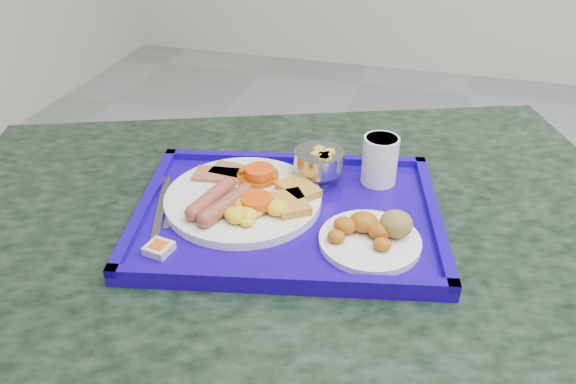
# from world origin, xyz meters

# --- Properties ---
(table) EXTENTS (1.43, 1.19, 0.76)m
(table) POSITION_xyz_m (-1.07, 0.11, 0.56)
(table) COLOR slate
(table) RESTS_ON floor
(tray) EXTENTS (0.56, 0.46, 0.03)m
(tray) POSITION_xyz_m (-1.08, 0.09, 0.77)
(tray) COLOR #18039C
(tray) RESTS_ON table
(main_plate) EXTENTS (0.27, 0.27, 0.04)m
(main_plate) POSITION_xyz_m (-1.15, 0.09, 0.79)
(main_plate) COLOR white
(main_plate) RESTS_ON tray
(bread_plate) EXTENTS (0.16, 0.16, 0.05)m
(bread_plate) POSITION_xyz_m (-0.93, 0.05, 0.79)
(bread_plate) COLOR white
(bread_plate) RESTS_ON tray
(fruit_bowl) EXTENTS (0.09, 0.09, 0.06)m
(fruit_bowl) POSITION_xyz_m (-1.05, 0.20, 0.82)
(fruit_bowl) COLOR #ACADAF
(fruit_bowl) RESTS_ON tray
(juice_cup) EXTENTS (0.06, 0.06, 0.09)m
(juice_cup) POSITION_xyz_m (-0.95, 0.23, 0.82)
(juice_cup) COLOR white
(juice_cup) RESTS_ON tray
(spoon) EXTENTS (0.07, 0.16, 0.01)m
(spoon) POSITION_xyz_m (-1.25, 0.11, 0.78)
(spoon) COLOR #ACADAF
(spoon) RESTS_ON tray
(knife) EXTENTS (0.08, 0.18, 0.00)m
(knife) POSITION_xyz_m (-1.29, 0.05, 0.78)
(knife) COLOR #ACADAF
(knife) RESTS_ON tray
(jam_packet) EXTENTS (0.04, 0.04, 0.01)m
(jam_packet) POSITION_xyz_m (-1.24, -0.06, 0.78)
(jam_packet) COLOR silver
(jam_packet) RESTS_ON tray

